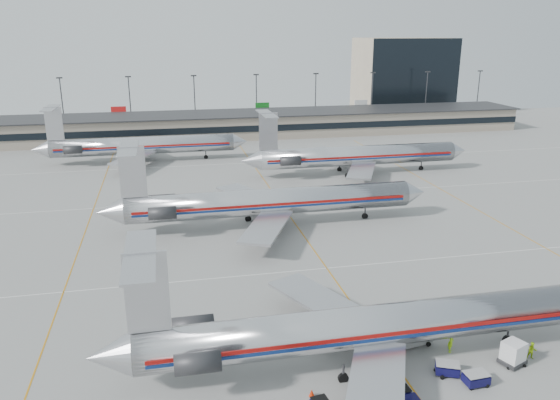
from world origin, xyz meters
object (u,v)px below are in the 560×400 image
object	(u,v)px
jet_foreground	(358,327)
uld_container	(513,353)
tug_center	(403,399)
belt_loader	(415,340)
jet_second_row	(265,202)

from	to	relation	value
jet_foreground	uld_container	world-z (taller)	jet_foreground
tug_center	belt_loader	size ratio (longest dim) A/B	0.61
jet_foreground	jet_second_row	bearing A→B (deg)	92.21
belt_loader	tug_center	bearing A→B (deg)	-131.10
jet_second_row	belt_loader	xyz separation A→B (m)	(7.56, -34.05, -3.15)
jet_foreground	tug_center	bearing A→B (deg)	-77.85
uld_container	jet_second_row	bearing A→B (deg)	88.55
tug_center	jet_second_row	bearing A→B (deg)	90.99
jet_second_row	belt_loader	distance (m)	35.02
jet_second_row	uld_container	distance (m)	41.22
jet_foreground	belt_loader	bearing A→B (deg)	13.55
uld_container	tug_center	bearing A→B (deg)	174.59
uld_container	belt_loader	distance (m)	8.17
jet_second_row	tug_center	bearing A→B (deg)	-86.24
tug_center	uld_container	world-z (taller)	uld_container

